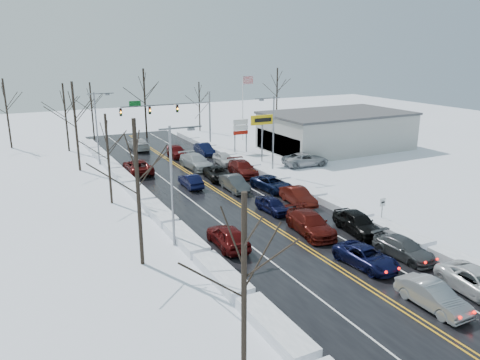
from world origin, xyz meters
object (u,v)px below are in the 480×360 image
tires_plus_sign (262,123)px  oncoming_car_0 (191,187)px  flagpole (244,102)px  dealership_building (336,130)px  traffic_signal_mast (177,111)px

tires_plus_sign → oncoming_car_0: (-12.40, -6.54, -4.99)m
tires_plus_sign → flagpole: flagpole is taller
dealership_building → oncoming_car_0: dealership_building is taller
dealership_building → oncoming_car_0: (-25.87, -8.54, -2.66)m
dealership_building → flagpole: bearing=126.3°
tires_plus_sign → dealership_building: tires_plus_sign is taller
traffic_signal_mast → oncoming_car_0: bearing=-106.1°
dealership_building → traffic_signal_mast: bearing=154.1°
oncoming_car_0 → tires_plus_sign: bearing=-151.0°
traffic_signal_mast → tires_plus_sign: (7.05, -12.00, -0.49)m
flagpole → oncoming_car_0: bearing=-129.7°
tires_plus_sign → dealership_building: bearing=8.5°
tires_plus_sign → dealership_building: size_ratio=0.29×
tires_plus_sign → flagpole: size_ratio=0.60×
dealership_building → oncoming_car_0: size_ratio=4.79×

